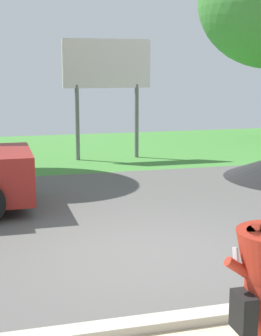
% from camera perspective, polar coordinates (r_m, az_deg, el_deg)
% --- Properties ---
extents(ground_plane, '(40.00, 22.00, 0.20)m').
position_cam_1_polar(ground_plane, '(10.18, -2.58, -4.30)').
color(ground_plane, '#565451').
extents(roadside_billboard, '(2.60, 0.12, 3.50)m').
position_cam_1_polar(roadside_billboard, '(15.05, -2.65, 10.68)').
color(roadside_billboard, slate).
rests_on(roadside_billboard, ground_plane).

